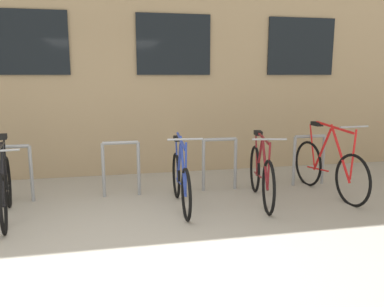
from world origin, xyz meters
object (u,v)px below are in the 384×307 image
at_px(bicycle_blue, 181,180).
at_px(bicycle_maroon, 261,174).
at_px(bicycle_red, 328,168).
at_px(bicycle_black, 5,188).

distance_m(bicycle_blue, bicycle_maroon, 1.16).
bearing_deg(bicycle_red, bicycle_maroon, -174.56).
bearing_deg(bicycle_red, bicycle_blue, -176.92).
height_order(bicycle_blue, bicycle_black, bicycle_black).
bearing_deg(bicycle_maroon, bicycle_red, 5.44).
bearing_deg(bicycle_blue, bicycle_red, 3.08).
bearing_deg(bicycle_blue, bicycle_black, 179.34).
distance_m(bicycle_blue, bicycle_red, 2.27).
bearing_deg(bicycle_red, bicycle_black, -178.77).
bearing_deg(bicycle_maroon, bicycle_black, 179.84).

